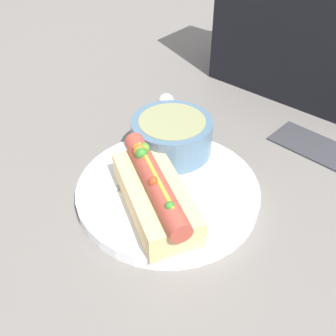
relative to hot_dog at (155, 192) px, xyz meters
name	(u,v)px	position (x,y,z in m)	size (l,w,h in m)	color
ground_plane	(168,196)	(-0.01, 0.04, -0.05)	(4.00, 4.00, 0.00)	slate
dinner_plate	(168,191)	(-0.01, 0.04, -0.04)	(0.26, 0.26, 0.02)	white
hot_dog	(155,192)	(0.00, 0.00, 0.00)	(0.18, 0.14, 0.07)	#E5C17F
soup_bowl	(172,134)	(-0.06, 0.11, 0.00)	(0.12, 0.12, 0.05)	slate
spoon	(153,163)	(-0.06, 0.06, -0.02)	(0.02, 0.15, 0.01)	#B7B7BC
napkin	(313,145)	(0.09, 0.29, -0.04)	(0.13, 0.08, 0.01)	#333338
salt_shaker	(166,112)	(-0.13, 0.17, -0.01)	(0.03, 0.03, 0.07)	silver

